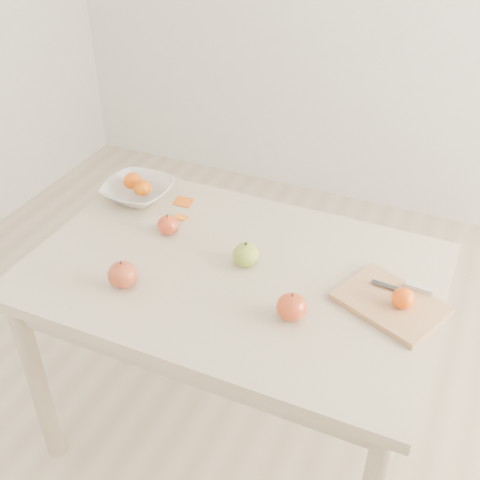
% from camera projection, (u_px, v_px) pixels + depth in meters
% --- Properties ---
extents(ground, '(3.50, 3.50, 0.00)m').
position_uv_depth(ground, '(234.00, 428.00, 2.21)').
color(ground, '#C6B293').
rests_on(ground, ground).
extents(table, '(1.20, 0.80, 0.75)m').
position_uv_depth(table, '(233.00, 294.00, 1.83)').
color(table, beige).
rests_on(table, ground).
extents(cutting_board, '(0.33, 0.29, 0.02)m').
position_uv_depth(cutting_board, '(391.00, 303.00, 1.64)').
color(cutting_board, tan).
rests_on(cutting_board, table).
extents(board_tangerine, '(0.06, 0.06, 0.05)m').
position_uv_depth(board_tangerine, '(403.00, 298.00, 1.60)').
color(board_tangerine, '#E14A07').
rests_on(board_tangerine, cutting_board).
extents(fruit_bowl, '(0.23, 0.23, 0.06)m').
position_uv_depth(fruit_bowl, '(138.00, 191.00, 2.08)').
color(fruit_bowl, silver).
rests_on(fruit_bowl, table).
extents(bowl_tangerine_near, '(0.07, 0.07, 0.06)m').
position_uv_depth(bowl_tangerine_near, '(133.00, 181.00, 2.08)').
color(bowl_tangerine_near, orange).
rests_on(bowl_tangerine_near, fruit_bowl).
extents(bowl_tangerine_far, '(0.06, 0.06, 0.05)m').
position_uv_depth(bowl_tangerine_far, '(142.00, 188.00, 2.04)').
color(bowl_tangerine_far, '#CF5007').
rests_on(bowl_tangerine_far, fruit_bowl).
extents(orange_peel_a, '(0.06, 0.05, 0.01)m').
position_uv_depth(orange_peel_a, '(183.00, 203.00, 2.07)').
color(orange_peel_a, '#E65E10').
rests_on(orange_peel_a, table).
extents(orange_peel_b, '(0.05, 0.04, 0.01)m').
position_uv_depth(orange_peel_b, '(180.00, 218.00, 1.99)').
color(orange_peel_b, orange).
rests_on(orange_peel_b, table).
extents(paring_knife, '(0.17, 0.05, 0.01)m').
position_uv_depth(paring_knife, '(414.00, 288.00, 1.66)').
color(paring_knife, silver).
rests_on(paring_knife, cutting_board).
extents(apple_green, '(0.08, 0.08, 0.07)m').
position_uv_depth(apple_green, '(246.00, 255.00, 1.77)').
color(apple_green, olive).
rests_on(apple_green, table).
extents(apple_red_a, '(0.07, 0.07, 0.06)m').
position_uv_depth(apple_red_a, '(168.00, 225.00, 1.91)').
color(apple_red_a, '#A10A19').
rests_on(apple_red_a, table).
extents(apple_red_c, '(0.08, 0.08, 0.08)m').
position_uv_depth(apple_red_c, '(123.00, 275.00, 1.69)').
color(apple_red_c, maroon).
rests_on(apple_red_c, table).
extents(apple_red_e, '(0.08, 0.08, 0.07)m').
position_uv_depth(apple_red_e, '(292.00, 307.00, 1.58)').
color(apple_red_e, '#A52B1A').
rests_on(apple_red_e, table).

